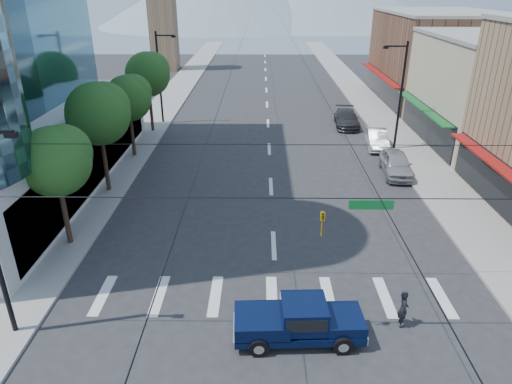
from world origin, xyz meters
TOP-DOWN VIEW (x-y plane):
  - ground at (0.00, 0.00)m, footprint 160.00×160.00m
  - sidewalk_left at (-12.00, 40.00)m, footprint 4.00×120.00m
  - sidewalk_right at (12.00, 40.00)m, footprint 4.00×120.00m
  - shop_mid at (20.00, 24.00)m, footprint 12.00×14.00m
  - shop_far at (20.00, 40.00)m, footprint 12.00×18.00m
  - clock_tower at (-16.50, 62.00)m, footprint 4.80×4.80m
  - tree_near at (-11.07, 6.10)m, footprint 3.65×3.64m
  - tree_midnear at (-11.07, 13.10)m, footprint 4.09×4.09m
  - tree_midfar at (-11.07, 20.10)m, footprint 3.65×3.64m
  - tree_far at (-11.07, 27.10)m, footprint 4.09×4.09m
  - signal_rig at (0.19, -1.00)m, footprint 21.80×0.20m
  - lamp_pole_nw at (-10.67, 30.00)m, footprint 2.00×0.25m
  - lamp_pole_ne at (10.67, 22.00)m, footprint 2.00×0.25m
  - pickup_truck at (0.79, -1.21)m, footprint 5.29×2.22m
  - pedestrian at (5.20, -0.35)m, footprint 0.45×0.64m
  - parked_car_near at (9.40, 16.34)m, footprint 2.37×5.10m
  - parked_car_mid at (9.40, 22.58)m, footprint 2.11×4.82m
  - parked_car_far at (7.86, 29.06)m, footprint 2.58×5.59m

SIDE VIEW (x-z plane):
  - ground at x=0.00m, z-range 0.00..0.00m
  - sidewalk_left at x=-12.00m, z-range 0.00..0.15m
  - sidewalk_right at x=12.00m, z-range 0.00..0.15m
  - parked_car_mid at x=9.40m, z-range 0.00..1.54m
  - parked_car_far at x=7.86m, z-range 0.00..1.58m
  - parked_car_near at x=9.40m, z-range 0.00..1.69m
  - pedestrian at x=5.20m, z-range 0.00..1.69m
  - pickup_truck at x=0.79m, z-range 0.04..1.80m
  - shop_mid at x=20.00m, z-range 0.00..9.00m
  - signal_rig at x=0.19m, z-range 0.14..9.14m
  - lamp_pole_nw at x=-10.67m, z-range 0.44..9.44m
  - lamp_pole_ne at x=10.67m, z-range 0.44..9.44m
  - tree_near at x=-11.07m, z-range 1.64..8.34m
  - tree_midfar at x=-11.07m, z-range 1.64..8.34m
  - shop_far at x=20.00m, z-range 0.00..10.00m
  - tree_midnear at x=-11.07m, z-range 1.83..9.35m
  - tree_far at x=-11.07m, z-range 1.83..9.35m
  - clock_tower at x=-16.50m, z-range 0.44..20.84m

